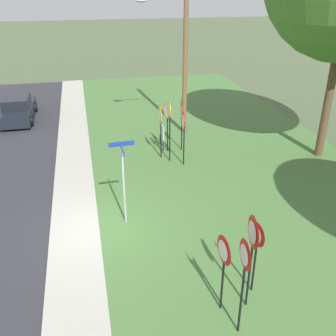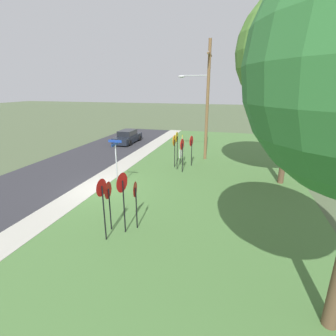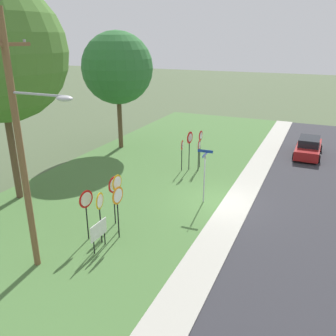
# 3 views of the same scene
# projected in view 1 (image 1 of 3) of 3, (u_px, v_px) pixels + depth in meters

# --- Properties ---
(ground_plane) EXTENTS (160.00, 160.00, 0.00)m
(ground_plane) POSITION_uv_depth(u_px,v_px,m) (100.00, 231.00, 12.71)
(ground_plane) COLOR #4C5B3D
(sidewalk_strip) EXTENTS (44.00, 1.60, 0.06)m
(sidewalk_strip) POSITION_uv_depth(u_px,v_px,m) (75.00, 233.00, 12.53)
(sidewalk_strip) COLOR #ADAA9E
(sidewalk_strip) RESTS_ON ground_plane
(grass_median) EXTENTS (44.00, 12.00, 0.04)m
(grass_median) POSITION_uv_depth(u_px,v_px,m) (266.00, 209.00, 13.90)
(grass_median) COLOR #477038
(grass_median) RESTS_ON ground_plane
(stop_sign_near_left) EXTENTS (0.79, 0.12, 2.43)m
(stop_sign_near_left) POSITION_uv_depth(u_px,v_px,m) (183.00, 127.00, 16.47)
(stop_sign_near_left) COLOR black
(stop_sign_near_left) RESTS_ON grass_median
(stop_sign_near_right) EXTENTS (0.79, 0.10, 2.45)m
(stop_sign_near_right) POSITION_uv_depth(u_px,v_px,m) (160.00, 121.00, 17.18)
(stop_sign_near_right) COLOR black
(stop_sign_near_right) RESTS_ON grass_median
(stop_sign_far_left) EXTENTS (0.78, 0.14, 2.35)m
(stop_sign_far_left) POSITION_uv_depth(u_px,v_px,m) (181.00, 116.00, 18.03)
(stop_sign_far_left) COLOR black
(stop_sign_far_left) RESTS_ON grass_median
(stop_sign_far_center) EXTENTS (0.72, 0.09, 2.79)m
(stop_sign_far_center) POSITION_uv_depth(u_px,v_px,m) (169.00, 119.00, 16.72)
(stop_sign_far_center) COLOR black
(stop_sign_far_center) RESTS_ON grass_median
(stop_sign_far_right) EXTENTS (0.72, 0.16, 2.37)m
(stop_sign_far_right) POSITION_uv_depth(u_px,v_px,m) (167.00, 117.00, 17.89)
(stop_sign_far_right) COLOR black
(stop_sign_far_right) RESTS_ON grass_median
(yield_sign_near_left) EXTENTS (0.81, 0.13, 2.64)m
(yield_sign_near_left) POSITION_uv_depth(u_px,v_px,m) (252.00, 241.00, 8.89)
(yield_sign_near_left) COLOR black
(yield_sign_near_left) RESTS_ON grass_median
(yield_sign_near_right) EXTENTS (0.73, 0.12, 2.17)m
(yield_sign_near_right) POSITION_uv_depth(u_px,v_px,m) (223.00, 257.00, 8.95)
(yield_sign_near_right) COLOR black
(yield_sign_near_right) RESTS_ON grass_median
(yield_sign_far_left) EXTENTS (0.69, 0.11, 2.59)m
(yield_sign_far_left) POSITION_uv_depth(u_px,v_px,m) (244.00, 266.00, 8.18)
(yield_sign_far_left) COLOR black
(yield_sign_far_left) RESTS_ON grass_median
(yield_sign_far_right) EXTENTS (0.66, 0.13, 2.13)m
(yield_sign_far_right) POSITION_uv_depth(u_px,v_px,m) (256.00, 242.00, 9.54)
(yield_sign_far_right) COLOR black
(yield_sign_far_right) RESTS_ON grass_median
(street_name_post) EXTENTS (0.96, 0.82, 2.96)m
(street_name_post) POSITION_uv_depth(u_px,v_px,m) (123.00, 176.00, 12.36)
(street_name_post) COLOR #9EA0A8
(street_name_post) RESTS_ON grass_median
(utility_pole) EXTENTS (2.10, 2.56, 9.31)m
(utility_pole) POSITION_uv_depth(u_px,v_px,m) (182.00, 36.00, 18.76)
(utility_pole) COLOR brown
(utility_pole) RESTS_ON grass_median
(notice_board) EXTENTS (1.10, 0.06, 1.25)m
(notice_board) POSITION_uv_depth(u_px,v_px,m) (161.00, 132.00, 18.64)
(notice_board) COLOR black
(notice_board) RESTS_ON grass_median
(parked_hatchback_near) EXTENTS (4.42, 1.90, 1.39)m
(parked_hatchback_near) POSITION_uv_depth(u_px,v_px,m) (18.00, 109.00, 22.71)
(parked_hatchback_near) COLOR black
(parked_hatchback_near) RESTS_ON road_asphalt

